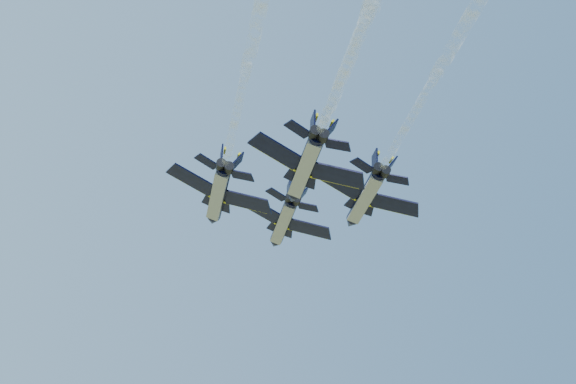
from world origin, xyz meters
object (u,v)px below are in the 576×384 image
jet_left (219,194)px  jet_slot (305,167)px  jet_lead (284,222)px  jet_right (365,197)px

jet_left → jet_slot: same height
jet_slot → jet_lead: bearing=87.9°
jet_left → jet_slot: bearing=-54.2°
jet_left → jet_slot: size_ratio=1.00×
jet_lead → jet_left: (-15.35, -8.14, 0.00)m
jet_lead → jet_right: size_ratio=1.00×
jet_lead → jet_left: bearing=-127.3°
jet_left → jet_right: size_ratio=1.00×
jet_left → jet_right: bearing=-3.1°
jet_lead → jet_slot: same height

